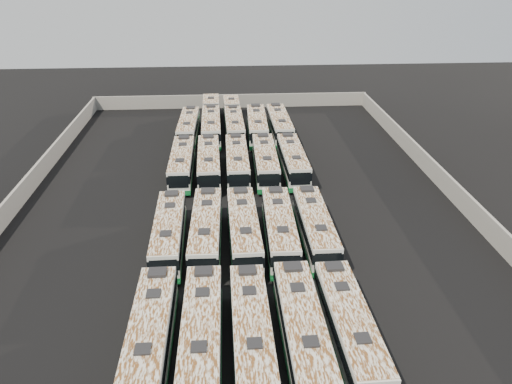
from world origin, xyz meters
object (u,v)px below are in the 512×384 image
bus_back_far_left (189,127)px  bus_midfront_right (280,229)px  bus_front_right (303,331)px  bus_back_left (211,120)px  bus_midback_center (237,162)px  bus_back_far_right (280,125)px  bus_midback_far_left (182,163)px  bus_midback_left (209,163)px  bus_midfront_far_right (315,227)px  bus_midback_far_right (293,161)px  bus_front_far_right (350,328)px  bus_midfront_far_left (169,233)px  bus_front_far_left (151,337)px  bus_midback_right (265,161)px  bus_midfront_left (206,231)px  bus_front_center (252,332)px  bus_back_right (257,126)px  bus_back_center (233,120)px  bus_midfront_center (244,230)px

bus_back_far_left → bus_midfront_right: bearing=-70.3°
bus_front_right → bus_back_left: (-6.49, 44.84, -0.00)m
bus_midback_center → bus_back_far_right: 14.51m
bus_midback_far_left → bus_midback_left: size_ratio=0.98×
bus_midfront_far_right → bus_midback_far_right: bus_midback_far_right is taller
bus_midfront_far_right → bus_back_far_left: size_ratio=1.01×
bus_front_far_right → bus_midfront_far_left: 18.14m
bus_front_far_left → bus_midback_far_right: 31.36m
bus_front_far_right → bus_midback_right: (-3.10, 28.46, 0.03)m
bus_midfront_left → bus_midfront_right: bearing=0.8°
bus_front_far_right → bus_midback_center: 29.26m
bus_back_left → bus_front_center: bearing=-86.7°
bus_front_right → bus_back_right: size_ratio=1.00×
bus_back_right → bus_back_far_right: size_ratio=1.00×
bus_midback_right → bus_back_right: (-0.08, 13.03, 0.02)m
bus_front_center → bus_midback_right: (3.24, 28.45, 0.04)m
bus_front_center → bus_midback_center: size_ratio=0.98×
bus_midfront_far_right → bus_back_far_right: bus_back_far_right is taller
bus_midfront_right → bus_midback_right: size_ratio=0.99×
bus_front_far_left → bus_back_left: (3.13, 44.80, 0.02)m
bus_midback_center → bus_back_right: size_ratio=0.98×
bus_midback_left → bus_midback_right: (6.51, -0.07, 0.01)m
bus_back_left → bus_midback_right: bearing=-69.2°
bus_midback_left → bus_back_center: bus_midback_left is taller
bus_front_far_left → bus_back_far_right: (12.68, 41.69, 0.03)m
bus_midfront_center → bus_midback_center: size_ratio=1.01×
bus_midfront_center → bus_midfront_far_right: bearing=-0.2°
bus_front_right → bus_midback_far_right: bus_front_right is taller
bus_back_left → bus_back_right: bearing=-27.7°
bus_front_center → bus_back_far_right: 42.10m
bus_front_far_left → bus_midback_far_left: size_ratio=1.02×
bus_midfront_far_left → bus_back_right: bus_back_right is taller
bus_back_far_left → bus_back_right: (9.47, -0.17, 0.08)m
bus_front_far_right → bus_midfront_center: size_ratio=0.98×
bus_back_center → bus_front_right: bearing=-87.0°
bus_back_right → bus_midfront_center: bearing=-94.9°
bus_back_far_left → bus_back_left: bus_back_left is taller
bus_midfront_far_left → bus_midback_left: size_ratio=0.98×
bus_midfront_far_right → bus_back_far_right: 28.59m
bus_front_far_left → bus_midfront_right: (9.57, 13.00, -0.02)m
bus_midback_far_left → bus_midback_left: bus_midback_left is taller
bus_midback_right → bus_midback_far_right: bus_midback_right is taller
bus_midfront_left → bus_midback_right: bearing=68.6°
bus_front_center → bus_midfront_center: bus_midfront_center is taller
bus_back_left → bus_back_far_right: (9.55, -3.11, 0.01)m
bus_back_far_left → bus_back_far_right: bearing=1.2°
bus_midback_far_left → bus_midback_left: bearing=-1.4°
bus_back_center → bus_midfront_far_right: bearing=-79.9°
bus_midback_far_right → bus_back_far_right: (-0.12, 13.07, 0.04)m
bus_midback_far_right → bus_back_far_left: size_ratio=1.02×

